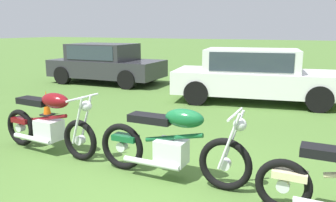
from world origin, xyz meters
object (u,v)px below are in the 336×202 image
(motorcycle_maroon, at_px, (49,123))
(car_charcoal, at_px, (105,61))
(car_white, at_px, (254,73))
(traffic_cone, at_px, (47,104))
(motorcycle_green, at_px, (172,144))

(motorcycle_maroon, distance_m, car_charcoal, 7.21)
(car_charcoal, height_order, car_white, same)
(motorcycle_maroon, height_order, car_white, car_white)
(car_white, height_order, traffic_cone, car_white)
(car_white, xyz_separation_m, traffic_cone, (-3.98, -3.54, -0.53))
(car_charcoal, xyz_separation_m, car_white, (5.59, -0.99, 0.00))
(car_charcoal, distance_m, traffic_cone, 4.84)
(car_white, relative_size, traffic_cone, 7.99)
(motorcycle_green, bearing_deg, motorcycle_maroon, 178.30)
(motorcycle_green, relative_size, car_charcoal, 0.52)
(car_charcoal, bearing_deg, traffic_cone, -72.67)
(car_charcoal, relative_size, traffic_cone, 7.16)
(motorcycle_maroon, distance_m, traffic_cone, 2.59)
(motorcycle_green, xyz_separation_m, traffic_cone, (-4.04, 1.84, -0.22))
(motorcycle_maroon, bearing_deg, car_charcoal, 122.41)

